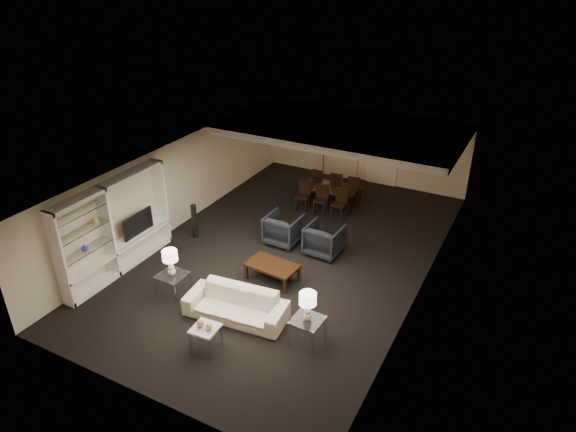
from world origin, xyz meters
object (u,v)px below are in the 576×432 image
(side_table_left, at_px, (173,285))
(floor_lamp, at_px, (324,152))
(marble_table, at_px, (206,338))
(television, at_px, (135,223))
(vase_blue, at_px, (85,247))
(chair_fm, at_px, (337,184))
(armchair_left, at_px, (284,229))
(coffee_table, at_px, (272,272))
(dining_table, at_px, (329,196))
(side_table_right, at_px, (307,330))
(vase_amber, at_px, (95,220))
(table_lamp_right, at_px, (308,307))
(chair_fl, at_px, (320,181))
(chair_nl, at_px, (303,196))
(floor_speaker, at_px, (195,221))
(table_lamp_left, at_px, (171,263))
(chair_nr, at_px, (339,204))
(pendant_light, at_px, (352,146))
(chair_nm, at_px, (321,200))
(armchair_right, at_px, (324,239))
(sofa, at_px, (236,305))
(chair_fr, at_px, (355,188))

(side_table_left, distance_m, floor_lamp, 8.08)
(marble_table, xyz_separation_m, television, (-3.52, 1.97, 0.78))
(vase_blue, bearing_deg, chair_fm, 67.21)
(armchair_left, distance_m, side_table_left, 3.48)
(coffee_table, bearing_deg, dining_table, 95.80)
(side_table_right, bearing_deg, vase_amber, -176.91)
(table_lamp_right, relative_size, chair_fl, 0.72)
(marble_table, xyz_separation_m, floor_lamp, (-1.57, 9.16, 0.61))
(chair_nl, bearing_deg, floor_speaker, -129.66)
(table_lamp_left, bearing_deg, chair_nr, 70.96)
(pendant_light, relative_size, floor_speaker, 0.52)
(chair_fl, relative_size, floor_lamp, 0.51)
(television, bearing_deg, armchair_left, -50.18)
(side_table_right, height_order, chair_fl, chair_fl)
(table_lamp_left, bearing_deg, coffee_table, 43.26)
(floor_lamp, bearing_deg, chair_nm, -67.34)
(side_table_right, distance_m, chair_fm, 7.00)
(television, relative_size, vase_amber, 5.88)
(armchair_left, distance_m, table_lamp_right, 4.05)
(table_lamp_left, relative_size, vase_blue, 3.66)
(side_table_left, bearing_deg, vase_amber, -171.27)
(pendant_light, xyz_separation_m, table_lamp_right, (1.64, -6.36, -1.04))
(floor_speaker, bearing_deg, chair_nm, 50.61)
(table_lamp_left, height_order, chair_fm, table_lamp_left)
(marble_table, height_order, chair_nr, chair_nr)
(side_table_left, xyz_separation_m, table_lamp_left, (0.00, 0.00, 0.60))
(chair_nl, bearing_deg, floor_lamp, 93.50)
(armchair_right, bearing_deg, table_lamp_left, 57.71)
(sofa, distance_m, chair_fl, 6.75)
(chair_fl, bearing_deg, table_lamp_right, 118.66)
(chair_fm, relative_size, floor_lamp, 0.51)
(dining_table, distance_m, chair_fr, 0.90)
(vase_blue, bearing_deg, vase_amber, 90.00)
(marble_table, relative_size, floor_speaker, 0.51)
(vase_blue, xyz_separation_m, floor_lamp, (1.97, 8.76, -0.28))
(side_table_right, relative_size, floor_lamp, 0.35)
(coffee_table, xyz_separation_m, chair_nl, (-1.05, 3.77, 0.22))
(side_table_left, height_order, chair_nm, chair_nm)
(chair_nl, height_order, chair_fm, same)
(table_lamp_right, relative_size, floor_lamp, 0.36)
(coffee_table, xyz_separation_m, vase_blue, (-3.55, -2.30, 0.93))
(coffee_table, relative_size, chair_nl, 1.39)
(armchair_left, xyz_separation_m, chair_fl, (-0.45, 3.37, 0.03))
(armchair_left, height_order, side_table_left, armchair_left)
(television, bearing_deg, chair_nl, -28.75)
(armchair_left, height_order, television, television)
(table_lamp_left, xyz_separation_m, chair_fl, (0.65, 6.67, -0.44))
(sofa, height_order, vase_blue, vase_blue)
(chair_nr, bearing_deg, chair_nm, -175.64)
(armchair_left, xyz_separation_m, chair_fr, (0.75, 3.37, 0.03))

